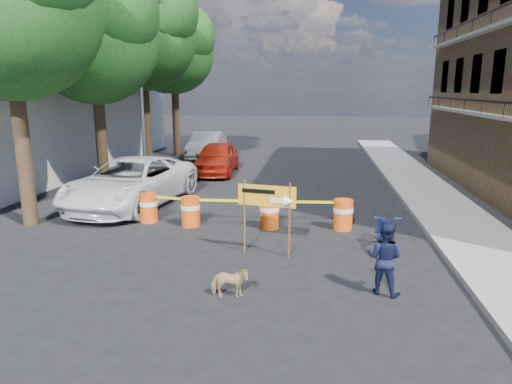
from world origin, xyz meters
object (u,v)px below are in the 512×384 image
(barrel_far_left, at_px, (148,207))
(barrel_mid_left, at_px, (191,211))
(bicycle, at_px, (385,213))
(sedan_silver, at_px, (207,145))
(detour_sign, at_px, (274,202))
(dog, at_px, (230,283))
(pedestrian, at_px, (384,258))
(barrel_far_right, at_px, (343,214))
(sedan_red, at_px, (217,158))
(barrel_mid_right, at_px, (269,213))
(suv_white, at_px, (132,182))

(barrel_far_left, xyz_separation_m, barrel_mid_left, (1.43, -0.27, 0.00))
(bicycle, bearing_deg, sedan_silver, 119.35)
(detour_sign, distance_m, dog, 2.74)
(barrel_far_left, bearing_deg, dog, -54.41)
(barrel_mid_left, relative_size, pedestrian, 0.60)
(barrel_far_right, height_order, sedan_red, sedan_red)
(detour_sign, height_order, dog, detour_sign)
(detour_sign, relative_size, bicycle, 0.99)
(barrel_mid_left, height_order, barrel_mid_right, same)
(detour_sign, height_order, bicycle, bicycle)
(sedan_silver, bearing_deg, pedestrian, -68.64)
(barrel_mid_left, height_order, sedan_red, sedan_red)
(barrel_mid_right, xyz_separation_m, dog, (-0.30, -4.73, -0.15))
(sedan_red, bearing_deg, barrel_mid_left, -85.47)
(barrel_far_right, relative_size, suv_white, 0.15)
(bicycle, relative_size, dog, 2.51)
(barrel_far_left, xyz_separation_m, barrel_mid_right, (3.82, -0.18, 0.00))
(suv_white, bearing_deg, detour_sign, -30.79)
(barrel_far_left, distance_m, sedan_red, 8.47)
(suv_white, bearing_deg, barrel_mid_right, -14.23)
(barrel_far_left, relative_size, bicycle, 0.47)
(pedestrian, bearing_deg, barrel_far_right, -58.70)
(barrel_far_right, height_order, sedan_silver, sedan_silver)
(bicycle, height_order, sedan_red, bicycle)
(barrel_far_left, distance_m, bicycle, 7.14)
(barrel_far_left, xyz_separation_m, suv_white, (-1.31, 1.89, 0.37))
(sedan_silver, bearing_deg, barrel_far_right, -64.04)
(pedestrian, bearing_deg, detour_sign, -13.56)
(barrel_far_left, bearing_deg, detour_sign, -30.75)
(dog, bearing_deg, barrel_mid_right, -8.16)
(barrel_mid_right, xyz_separation_m, bicycle, (3.13, -1.39, 0.48))
(barrel_far_left, xyz_separation_m, sedan_silver, (-1.34, 13.31, 0.32))
(barrel_far_right, xyz_separation_m, detour_sign, (-1.81, -2.46, 0.91))
(pedestrian, height_order, sedan_silver, sedan_silver)
(barrel_far_right, bearing_deg, barrel_mid_left, -176.78)
(suv_white, distance_m, sedan_silver, 11.42)
(dog, bearing_deg, bicycle, -50.32)
(detour_sign, distance_m, bicycle, 2.96)
(dog, bearing_deg, barrel_far_right, -31.26)
(dog, bearing_deg, pedestrian, -83.00)
(barrel_far_left, relative_size, barrel_mid_left, 1.00)
(barrel_far_left, xyz_separation_m, sedan_red, (0.31, 8.45, 0.30))
(pedestrian, xyz_separation_m, suv_white, (-7.88, 6.18, 0.09))
(barrel_mid_left, bearing_deg, barrel_far_left, 169.25)
(barrel_mid_right, height_order, bicycle, bicycle)
(barrel_far_right, xyz_separation_m, suv_white, (-7.30, 1.90, 0.37))
(barrel_mid_right, relative_size, sedan_silver, 0.19)
(suv_white, xyz_separation_m, sedan_red, (1.62, 6.57, -0.07))
(barrel_mid_right, relative_size, pedestrian, 0.60)
(barrel_mid_left, xyz_separation_m, barrel_mid_right, (2.39, 0.09, 0.00))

